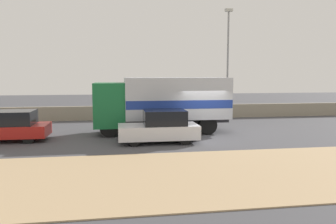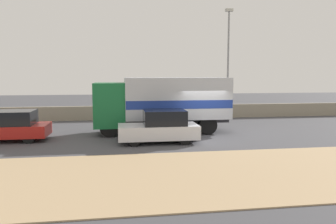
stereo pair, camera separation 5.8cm
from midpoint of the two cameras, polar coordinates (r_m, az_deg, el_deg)
name	(u,v)px [view 1 (the left image)]	position (r m, az deg, el deg)	size (l,w,h in m)	color
ground_plane	(207,138)	(17.80, 6.71, -4.47)	(80.00, 80.00, 0.00)	#47474C
dirt_shoulder_foreground	(255,171)	(12.03, 14.81, -9.93)	(60.00, 6.14, 0.04)	tan
stone_wall_backdrop	(180,112)	(25.36, 1.95, 0.06)	(60.00, 0.35, 1.05)	gray
street_lamp	(228,57)	(25.19, 10.31, 9.36)	(0.56, 0.28, 8.21)	gray
box_truck	(165,101)	(18.96, -0.65, 1.89)	(7.69, 2.55, 3.21)	#196B38
car_hatchback	(160,127)	(16.36, -1.45, -2.62)	(3.96, 1.78, 1.63)	silver
car_sedan_second	(8,126)	(18.59, -26.22, -2.27)	(4.20, 1.84, 1.55)	#B21E19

